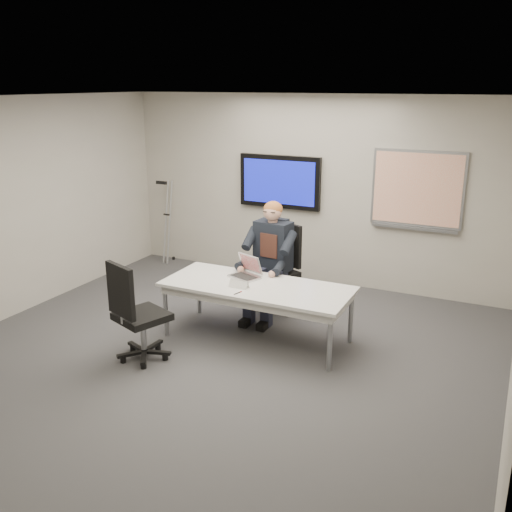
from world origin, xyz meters
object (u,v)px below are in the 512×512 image
at_px(office_chair_far, 277,284).
at_px(office_chair_near, 139,330).
at_px(seated_person, 267,273).
at_px(conference_table, 257,291).
at_px(laptop, 247,271).

relative_size(office_chair_far, office_chair_near, 1.02).
distance_m(office_chair_near, seated_person, 1.88).
xyz_separation_m(office_chair_far, seated_person, (-0.02, -0.28, 0.24)).
relative_size(conference_table, office_chair_far, 1.89).
distance_m(conference_table, office_chair_near, 1.43).
bearing_deg(office_chair_near, office_chair_far, -90.78).
height_order(conference_table, office_chair_near, office_chair_near).
distance_m(seated_person, laptop, 0.45).
bearing_deg(seated_person, office_chair_far, 92.69).
relative_size(office_chair_far, seated_person, 0.78).
bearing_deg(conference_table, laptop, 136.78).
relative_size(office_chair_near, laptop, 2.56).
height_order(office_chair_far, laptop, office_chair_far).
bearing_deg(office_chair_far, laptop, -75.29).
relative_size(conference_table, seated_person, 1.47).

